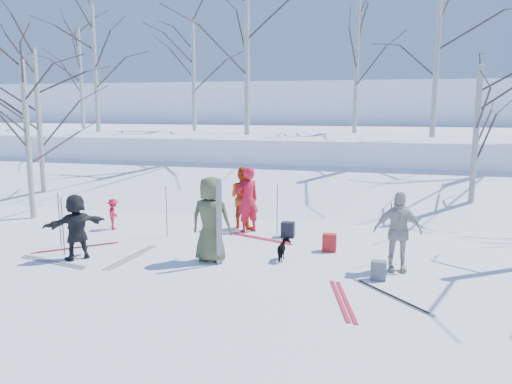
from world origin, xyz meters
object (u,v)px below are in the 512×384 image
(skier_red_north, at_px, (248,200))
(backpack_grey, at_px, (378,271))
(backpack_red, at_px, (329,243))
(skier_redor_behind, at_px, (243,198))
(skier_red_seated, at_px, (114,214))
(backpack_dark, at_px, (288,230))
(skier_olive_center, at_px, (211,219))
(dog, at_px, (284,250))
(skier_grey_west, at_px, (76,227))
(skier_cream_east, at_px, (398,231))

(skier_red_north, height_order, backpack_grey, skier_red_north)
(backpack_grey, bearing_deg, backpack_red, 123.29)
(skier_red_north, relative_size, backpack_grey, 4.64)
(skier_redor_behind, relative_size, skier_red_seated, 2.00)
(backpack_grey, relative_size, backpack_dark, 0.95)
(skier_olive_center, distance_m, skier_red_north, 2.71)
(dog, bearing_deg, skier_red_seated, -23.20)
(skier_olive_center, xyz_separation_m, skier_red_north, (0.11, 2.70, -0.06))
(skier_red_seated, bearing_deg, dog, -127.16)
(skier_grey_west, relative_size, backpack_red, 3.52)
(skier_cream_east, bearing_deg, skier_grey_west, -179.80)
(skier_redor_behind, xyz_separation_m, skier_red_seated, (-3.42, -1.06, -0.43))
(skier_olive_center, height_order, backpack_dark, skier_olive_center)
(skier_red_north, relative_size, backpack_dark, 4.41)
(skier_olive_center, bearing_deg, skier_cream_east, -172.34)
(skier_olive_center, distance_m, backpack_dark, 2.82)
(skier_olive_center, bearing_deg, backpack_red, -147.60)
(skier_grey_west, xyz_separation_m, backpack_dark, (4.22, 2.99, -0.54))
(backpack_red, bearing_deg, skier_red_north, 150.48)
(skier_olive_center, relative_size, backpack_grey, 4.95)
(skier_olive_center, relative_size, dog, 3.25)
(skier_red_north, distance_m, skier_redor_behind, 0.49)
(skier_red_north, relative_size, skier_red_seated, 2.05)
(skier_redor_behind, relative_size, skier_grey_west, 1.16)
(backpack_red, relative_size, backpack_grey, 1.11)
(skier_red_north, height_order, backpack_dark, skier_red_north)
(skier_cream_east, bearing_deg, backpack_dark, 134.74)
(skier_red_north, bearing_deg, skier_olive_center, 42.75)
(skier_grey_west, height_order, backpack_grey, skier_grey_west)
(skier_redor_behind, bearing_deg, backpack_red, 168.59)
(dog, bearing_deg, backpack_red, -138.95)
(backpack_dark, bearing_deg, skier_olive_center, -117.78)
(skier_olive_center, distance_m, skier_red_seated, 4.15)
(dog, xyz_separation_m, backpack_dark, (-0.27, 1.99, -0.04))
(skier_grey_west, height_order, backpack_red, skier_grey_west)
(skier_olive_center, xyz_separation_m, backpack_grey, (3.58, -0.35, -0.75))
(backpack_grey, bearing_deg, skier_cream_east, 62.04)
(skier_red_seated, distance_m, skier_grey_west, 2.73)
(skier_red_north, distance_m, dog, 2.77)
(skier_olive_center, distance_m, backpack_grey, 3.68)
(skier_redor_behind, xyz_separation_m, dog, (1.68, -2.70, -0.61))
(dog, distance_m, backpack_grey, 2.18)
(skier_red_north, bearing_deg, backpack_dark, 120.68)
(skier_redor_behind, height_order, skier_grey_west, skier_redor_behind)
(dog, height_order, backpack_grey, dog)
(skier_olive_center, distance_m, skier_cream_east, 3.95)
(skier_olive_center, bearing_deg, skier_redor_behind, -84.40)
(dog, xyz_separation_m, backpack_grey, (2.04, -0.77, -0.05))
(skier_red_north, relative_size, skier_grey_west, 1.19)
(skier_olive_center, height_order, backpack_red, skier_olive_center)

